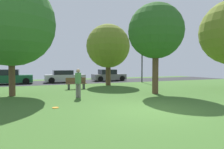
{
  "coord_description": "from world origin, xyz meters",
  "views": [
    {
      "loc": [
        -4.49,
        -6.45,
        1.77
      ],
      "look_at": [
        0.0,
        4.04,
        1.31
      ],
      "focal_mm": 30.66,
      "sensor_mm": 36.0,
      "label": 1
    }
  ],
  "objects_px": {
    "parked_car_silver": "(65,77)",
    "park_bench": "(76,83)",
    "person_catcher": "(78,82)",
    "parked_car_grey": "(108,76)",
    "oak_tree_left": "(11,23)",
    "birch_tree_lone": "(108,46)",
    "frisbee_disc": "(55,108)",
    "street_lamp_post": "(142,63)",
    "maple_tree_far": "(156,31)",
    "parked_car_green": "(10,77)"
  },
  "relations": [
    {
      "from": "parked_car_green",
      "to": "street_lamp_post",
      "type": "bearing_deg",
      "value": -14.15
    },
    {
      "from": "park_bench",
      "to": "street_lamp_post",
      "type": "relative_size",
      "value": 0.36
    },
    {
      "from": "park_bench",
      "to": "street_lamp_post",
      "type": "bearing_deg",
      "value": -156.89
    },
    {
      "from": "parked_car_green",
      "to": "parked_car_grey",
      "type": "xyz_separation_m",
      "value": [
        11.04,
        0.26,
        -0.03
      ]
    },
    {
      "from": "person_catcher",
      "to": "parked_car_green",
      "type": "relative_size",
      "value": 0.39
    },
    {
      "from": "person_catcher",
      "to": "parked_car_green",
      "type": "height_order",
      "value": "person_catcher"
    },
    {
      "from": "maple_tree_far",
      "to": "frisbee_disc",
      "type": "xyz_separation_m",
      "value": [
        -6.6,
        -1.98,
        -4.07
      ]
    },
    {
      "from": "parked_car_silver",
      "to": "street_lamp_post",
      "type": "bearing_deg",
      "value": -22.69
    },
    {
      "from": "person_catcher",
      "to": "parked_car_silver",
      "type": "height_order",
      "value": "person_catcher"
    },
    {
      "from": "person_catcher",
      "to": "parked_car_grey",
      "type": "relative_size",
      "value": 0.4
    },
    {
      "from": "birch_tree_lone",
      "to": "park_bench",
      "type": "distance_m",
      "value": 5.19
    },
    {
      "from": "birch_tree_lone",
      "to": "frisbee_disc",
      "type": "distance_m",
      "value": 11.04
    },
    {
      "from": "person_catcher",
      "to": "parked_car_silver",
      "type": "relative_size",
      "value": 0.38
    },
    {
      "from": "oak_tree_left",
      "to": "parked_car_green",
      "type": "height_order",
      "value": "oak_tree_left"
    },
    {
      "from": "frisbee_disc",
      "to": "park_bench",
      "type": "distance_m",
      "value": 7.05
    },
    {
      "from": "oak_tree_left",
      "to": "parked_car_grey",
      "type": "xyz_separation_m",
      "value": [
        10.11,
        9.37,
        -3.77
      ]
    },
    {
      "from": "parked_car_green",
      "to": "parked_car_silver",
      "type": "height_order",
      "value": "parked_car_green"
    },
    {
      "from": "maple_tree_far",
      "to": "park_bench",
      "type": "xyz_separation_m",
      "value": [
        -4.23,
        4.65,
        -3.62
      ]
    },
    {
      "from": "parked_car_green",
      "to": "parked_car_silver",
      "type": "distance_m",
      "value": 5.53
    },
    {
      "from": "oak_tree_left",
      "to": "person_catcher",
      "type": "xyz_separation_m",
      "value": [
        3.54,
        -2.19,
        -3.5
      ]
    },
    {
      "from": "parked_car_green",
      "to": "parked_car_grey",
      "type": "height_order",
      "value": "parked_car_green"
    },
    {
      "from": "street_lamp_post",
      "to": "parked_car_green",
      "type": "bearing_deg",
      "value": 165.85
    },
    {
      "from": "maple_tree_far",
      "to": "person_catcher",
      "type": "relative_size",
      "value": 3.58
    },
    {
      "from": "parked_car_silver",
      "to": "park_bench",
      "type": "bearing_deg",
      "value": -91.86
    },
    {
      "from": "oak_tree_left",
      "to": "frisbee_disc",
      "type": "bearing_deg",
      "value": -66.15
    },
    {
      "from": "parked_car_green",
      "to": "street_lamp_post",
      "type": "distance_m",
      "value": 14.17
    },
    {
      "from": "frisbee_disc",
      "to": "street_lamp_post",
      "type": "bearing_deg",
      "value": 43.54
    },
    {
      "from": "parked_car_grey",
      "to": "parked_car_green",
      "type": "bearing_deg",
      "value": -178.64
    },
    {
      "from": "frisbee_disc",
      "to": "park_bench",
      "type": "xyz_separation_m",
      "value": [
        2.37,
        6.63,
        0.45
      ]
    },
    {
      "from": "frisbee_disc",
      "to": "park_bench",
      "type": "bearing_deg",
      "value": 70.33
    },
    {
      "from": "frisbee_disc",
      "to": "street_lamp_post",
      "type": "height_order",
      "value": "street_lamp_post"
    },
    {
      "from": "parked_car_green",
      "to": "parked_car_grey",
      "type": "distance_m",
      "value": 11.05
    },
    {
      "from": "oak_tree_left",
      "to": "street_lamp_post",
      "type": "relative_size",
      "value": 1.56
    },
    {
      "from": "oak_tree_left",
      "to": "parked_car_silver",
      "type": "xyz_separation_m",
      "value": [
        4.6,
        9.07,
        -3.78
      ]
    },
    {
      "from": "parked_car_grey",
      "to": "park_bench",
      "type": "bearing_deg",
      "value": -128.3
    },
    {
      "from": "maple_tree_far",
      "to": "street_lamp_post",
      "type": "xyz_separation_m",
      "value": [
        4.12,
        8.22,
        -1.84
      ]
    },
    {
      "from": "park_bench",
      "to": "street_lamp_post",
      "type": "height_order",
      "value": "street_lamp_post"
    },
    {
      "from": "person_catcher",
      "to": "street_lamp_post",
      "type": "relative_size",
      "value": 0.37
    },
    {
      "from": "frisbee_disc",
      "to": "person_catcher",
      "type": "bearing_deg",
      "value": 56.6
    },
    {
      "from": "birch_tree_lone",
      "to": "park_bench",
      "type": "relative_size",
      "value": 3.64
    },
    {
      "from": "frisbee_disc",
      "to": "parked_car_grey",
      "type": "relative_size",
      "value": 0.07
    },
    {
      "from": "parked_car_green",
      "to": "maple_tree_far",
      "type": "bearing_deg",
      "value": -50.73
    },
    {
      "from": "birch_tree_lone",
      "to": "parked_car_green",
      "type": "distance_m",
      "value": 10.64
    },
    {
      "from": "maple_tree_far",
      "to": "park_bench",
      "type": "bearing_deg",
      "value": 132.32
    },
    {
      "from": "birch_tree_lone",
      "to": "frisbee_disc",
      "type": "xyz_separation_m",
      "value": [
        -5.91,
        -8.55,
        -3.72
      ]
    },
    {
      "from": "birch_tree_lone",
      "to": "parked_car_green",
      "type": "xyz_separation_m",
      "value": [
        -8.83,
        5.08,
        -3.05
      ]
    },
    {
      "from": "birch_tree_lone",
      "to": "frisbee_disc",
      "type": "relative_size",
      "value": 21.6
    },
    {
      "from": "oak_tree_left",
      "to": "person_catcher",
      "type": "distance_m",
      "value": 5.44
    },
    {
      "from": "parked_car_grey",
      "to": "street_lamp_post",
      "type": "xyz_separation_m",
      "value": [
        2.62,
        -3.71,
        1.6
      ]
    },
    {
      "from": "birch_tree_lone",
      "to": "oak_tree_left",
      "type": "xyz_separation_m",
      "value": [
        -7.91,
        -4.03,
        0.68
      ]
    }
  ]
}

